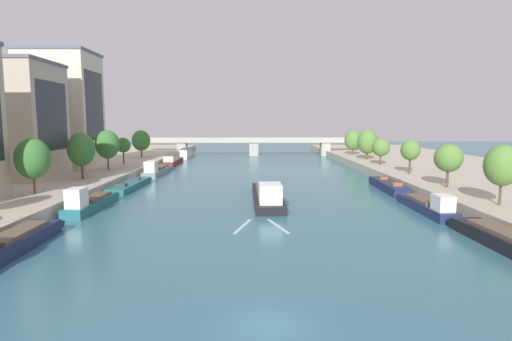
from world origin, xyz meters
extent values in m
plane|color=#336675|center=(0.00, 0.00, 0.00)|extent=(400.00, 400.00, 0.00)
cube|color=#B2A893|center=(-40.67, 55.00, 0.82)|extent=(36.00, 170.00, 1.63)
cube|color=#B2A893|center=(40.67, 55.00, 0.82)|extent=(36.00, 170.00, 1.63)
cube|color=black|center=(1.29, 34.59, 0.48)|extent=(3.94, 19.03, 0.96)
cube|color=black|center=(1.11, 44.42, 0.57)|extent=(3.43, 1.27, 0.84)
cube|color=black|center=(1.29, 34.59, 0.99)|extent=(4.01, 19.03, 0.06)
cube|color=white|center=(1.41, 28.14, 2.16)|extent=(2.76, 3.84, 2.29)
cube|color=black|center=(1.38, 30.05, 2.51)|extent=(2.15, 0.07, 0.64)
cube|color=brown|center=(1.26, 36.49, 1.20)|extent=(2.98, 9.91, 0.36)
cylinder|color=#232328|center=(1.94, 28.91, 1.57)|extent=(0.07, 0.07, 1.10)
cube|color=#A5D1DB|center=(1.86, 20.84, 0.01)|extent=(2.10, 5.84, 0.03)
cube|color=#A5D1DB|center=(-1.74, 20.78, 0.01)|extent=(1.89, 5.89, 0.03)
cube|color=#1E284C|center=(-20.63, 12.01, 0.62)|extent=(2.81, 13.59, 1.23)
cube|color=#1E284C|center=(-20.78, 19.13, 0.74)|extent=(2.42, 1.31, 0.99)
cube|color=#1E284C|center=(-20.63, 12.01, 1.26)|extent=(2.86, 13.59, 0.06)
cube|color=brown|center=(-20.66, 13.37, 1.47)|extent=(2.12, 7.08, 0.36)
cube|color=#23666B|center=(-20.62, 29.31, 0.53)|extent=(2.48, 12.16, 1.06)
cube|color=#23666B|center=(-20.56, 35.73, 0.64)|extent=(2.25, 1.25, 0.90)
cube|color=#23666B|center=(-20.62, 29.31, 1.09)|extent=(2.53, 12.16, 0.06)
cube|color=white|center=(-20.66, 25.19, 2.21)|extent=(1.79, 2.45, 2.18)
cube|color=black|center=(-20.65, 26.41, 2.54)|extent=(1.42, 0.04, 0.61)
cube|color=brown|center=(-20.61, 30.53, 1.30)|extent=(1.90, 6.33, 0.36)
cylinder|color=#232328|center=(-20.30, 25.67, 1.67)|extent=(0.07, 0.07, 1.10)
cube|color=#23666B|center=(-20.53, 44.93, 0.46)|extent=(3.27, 14.44, 0.92)
cube|color=#23666B|center=(-20.32, 52.46, 0.55)|extent=(2.77, 1.28, 0.82)
cube|color=#23666B|center=(-20.53, 44.93, 0.95)|extent=(3.33, 14.45, 0.06)
cube|color=#38383D|center=(-20.44, 48.09, 1.18)|extent=(1.46, 0.94, 0.40)
cube|color=#38383D|center=(-20.64, 40.91, 1.22)|extent=(1.61, 1.14, 0.48)
cylinder|color=#232328|center=(-20.21, 40.61, 1.53)|extent=(0.07, 0.07, 1.10)
cube|color=gray|center=(-20.19, 63.56, 0.50)|extent=(2.96, 15.62, 1.00)
cube|color=gray|center=(-20.07, 71.70, 0.60)|extent=(2.61, 1.25, 0.86)
cube|color=gray|center=(-20.19, 63.56, 1.03)|extent=(3.01, 15.62, 0.06)
cube|color=white|center=(-20.27, 58.26, 2.10)|extent=(2.09, 3.15, 2.09)
cube|color=black|center=(-20.25, 59.83, 2.42)|extent=(1.64, 0.05, 0.59)
cube|color=brown|center=(-20.17, 65.12, 1.24)|extent=(2.25, 8.13, 0.36)
cylinder|color=#232328|center=(-19.85, 58.88, 1.61)|extent=(0.07, 0.07, 1.10)
cube|color=maroon|center=(-20.85, 82.86, 0.50)|extent=(3.20, 15.79, 1.01)
cube|color=maroon|center=(-20.97, 91.09, 0.60)|extent=(2.84, 1.26, 0.87)
cube|color=maroon|center=(-20.85, 82.86, 1.04)|extent=(3.26, 15.79, 0.06)
cube|color=beige|center=(-20.84, 82.07, 1.82)|extent=(2.58, 10.12, 1.51)
cube|color=#4C4C51|center=(-20.84, 82.07, 2.62)|extent=(2.76, 10.42, 0.08)
cylinder|color=#232328|center=(-20.33, 78.14, 1.62)|extent=(0.07, 0.07, 1.10)
cube|color=silver|center=(-20.46, 102.15, 0.61)|extent=(2.85, 15.52, 1.22)
cube|color=silver|center=(-20.52, 110.25, 0.73)|extent=(2.60, 1.27, 0.98)
cube|color=silver|center=(-20.46, 102.15, 1.25)|extent=(2.90, 15.53, 0.06)
cube|color=beige|center=(-20.46, 101.37, 1.97)|extent=(2.31, 9.94, 1.37)
cube|color=#4C4C51|center=(-20.46, 101.37, 2.69)|extent=(2.48, 10.24, 0.08)
cylinder|color=#232328|center=(-20.02, 97.50, 1.83)|extent=(0.07, 0.07, 1.10)
cube|color=black|center=(20.78, 19.95, 0.67)|extent=(2.77, 1.29, 0.92)
cube|color=brown|center=(20.90, 13.56, 1.35)|extent=(2.40, 7.90, 0.36)
cube|color=#1E284C|center=(20.13, 27.37, 0.51)|extent=(2.35, 12.42, 1.01)
cube|color=#1E284C|center=(20.14, 33.93, 0.61)|extent=(2.21, 1.22, 0.87)
cube|color=#1E284C|center=(20.13, 27.37, 1.04)|extent=(2.39, 12.42, 0.06)
cube|color=white|center=(20.12, 23.15, 1.94)|extent=(1.75, 2.49, 1.73)
cube|color=black|center=(20.12, 24.40, 2.20)|extent=(1.40, 0.03, 0.48)
cube|color=brown|center=(20.13, 28.61, 1.25)|extent=(1.83, 6.46, 0.36)
cylinder|color=#232328|center=(20.47, 23.65, 1.62)|extent=(0.07, 0.07, 1.10)
cube|color=#1E284C|center=(20.76, 42.57, 0.63)|extent=(2.96, 13.65, 1.26)
cube|color=#1E284C|center=(20.99, 49.70, 0.76)|extent=(2.43, 1.34, 1.00)
cube|color=#1E284C|center=(20.76, 42.57, 1.29)|extent=(3.01, 13.65, 0.06)
cube|color=#9E5133|center=(20.86, 45.55, 1.52)|extent=(1.29, 0.94, 0.40)
cube|color=#9E5133|center=(20.64, 38.77, 1.56)|extent=(1.42, 1.14, 0.48)
cylinder|color=#232328|center=(21.01, 38.48, 1.87)|extent=(0.07, 0.07, 1.10)
cylinder|color=brown|center=(-28.53, 31.25, 3.16)|extent=(0.26, 0.26, 3.06)
ellipsoid|color=#387533|center=(-28.53, 31.25, 6.11)|extent=(4.28, 4.28, 5.19)
cylinder|color=brown|center=(-28.01, 44.86, 3.25)|extent=(0.38, 0.38, 3.24)
ellipsoid|color=#387533|center=(-28.01, 44.86, 6.35)|extent=(4.22, 4.22, 5.38)
cylinder|color=brown|center=(-27.85, 56.38, 3.33)|extent=(0.29, 0.29, 3.40)
ellipsoid|color=#387533|center=(-27.85, 56.38, 6.49)|extent=(4.42, 4.42, 5.34)
cylinder|color=brown|center=(-28.80, 68.76, 3.19)|extent=(0.33, 0.33, 3.11)
ellipsoid|color=#387533|center=(-28.80, 68.76, 5.64)|extent=(3.21, 3.21, 3.26)
cylinder|color=brown|center=(-28.97, 84.05, 3.07)|extent=(0.37, 0.37, 2.88)
ellipsoid|color=#387533|center=(-28.97, 84.05, 5.95)|extent=(4.64, 4.64, 5.24)
cylinder|color=brown|center=(26.48, 23.34, 3.21)|extent=(0.28, 0.28, 3.15)
ellipsoid|color=#568438|center=(26.48, 23.34, 6.03)|extent=(3.73, 3.73, 4.54)
cylinder|color=brown|center=(26.53, 35.55, 3.15)|extent=(0.37, 0.37, 3.05)
ellipsoid|color=#568438|center=(26.53, 35.55, 5.77)|extent=(3.81, 3.81, 3.97)
cylinder|color=brown|center=(27.05, 50.47, 3.22)|extent=(0.37, 0.37, 3.19)
ellipsoid|color=#568438|center=(27.05, 50.47, 5.80)|extent=(3.35, 3.35, 3.58)
cylinder|color=brown|center=(26.46, 64.88, 2.97)|extent=(0.34, 0.34, 2.68)
ellipsoid|color=#568438|center=(26.46, 64.88, 5.36)|extent=(3.70, 3.70, 3.80)
cylinder|color=brown|center=(27.23, 77.58, 2.96)|extent=(0.35, 0.35, 2.66)
ellipsoid|color=#568438|center=(27.23, 77.58, 5.91)|extent=(4.76, 4.76, 5.90)
cylinder|color=brown|center=(27.25, 91.75, 2.89)|extent=(0.24, 0.24, 2.51)
ellipsoid|color=#568438|center=(27.25, 91.75, 5.71)|extent=(4.59, 4.59, 5.68)
cube|color=#B2A38E|center=(-38.00, 45.69, 10.73)|extent=(10.75, 12.24, 18.20)
cube|color=#565B66|center=(-38.00, 45.69, 20.08)|extent=(11.07, 12.60, 0.50)
cube|color=#232833|center=(-32.61, 45.69, 11.64)|extent=(0.04, 9.79, 10.92)
cube|color=beige|center=(-38.00, 60.66, 12.69)|extent=(12.93, 11.01, 22.12)
cube|color=#565B66|center=(-38.00, 60.66, 24.00)|extent=(13.32, 11.34, 0.50)
cube|color=#232833|center=(-31.52, 60.66, 13.80)|extent=(0.04, 8.80, 13.27)
cube|color=#ADA899|center=(0.00, 108.86, 4.44)|extent=(69.35, 4.40, 0.60)
cube|color=#ADA899|center=(0.00, 106.86, 5.19)|extent=(69.35, 0.30, 0.90)
cube|color=#ADA899|center=(0.00, 110.86, 5.19)|extent=(69.35, 0.30, 0.90)
cube|color=#ADA899|center=(-22.67, 108.86, 2.07)|extent=(2.80, 3.60, 4.14)
cube|color=#ADA899|center=(0.00, 108.86, 2.07)|extent=(2.80, 3.60, 4.14)
cube|color=#ADA899|center=(22.67, 108.86, 2.07)|extent=(2.80, 3.60, 4.14)
camera|label=1|loc=(-0.90, -20.41, 10.79)|focal=28.61mm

